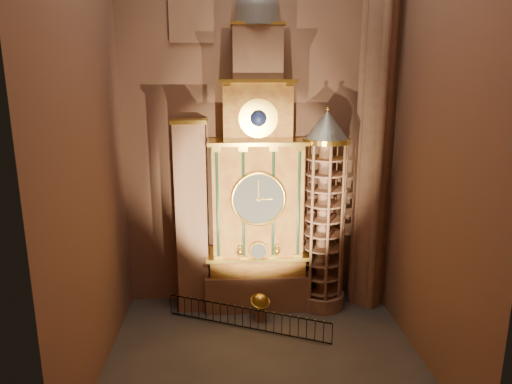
{
  "coord_description": "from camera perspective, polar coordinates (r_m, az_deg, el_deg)",
  "views": [
    {
      "loc": [
        -1.49,
        -18.05,
        12.05
      ],
      "look_at": [
        -0.18,
        3.0,
        6.9
      ],
      "focal_mm": 32.0,
      "sensor_mm": 36.0,
      "label": 1
    }
  ],
  "objects": [
    {
      "name": "wall_back",
      "position": [
        24.12,
        -0.01,
        11.22
      ],
      "size": [
        22.0,
        0.0,
        22.0
      ],
      "primitive_type": "plane",
      "rotation": [
        1.57,
        0.0,
        0.0
      ],
      "color": "brown",
      "rests_on": "floor"
    },
    {
      "name": "celestial_globe",
      "position": [
        24.12,
        0.52,
        -13.86
      ],
      "size": [
        1.3,
        1.27,
        1.48
      ],
      "color": "#8C634C",
      "rests_on": "floor"
    },
    {
      "name": "stair_turret",
      "position": [
        24.25,
        8.47,
        -2.68
      ],
      "size": [
        2.5,
        2.5,
        10.8
      ],
      "color": "#8C634C",
      "rests_on": "floor"
    },
    {
      "name": "gothic_pier",
      "position": [
        24.29,
        14.93,
        10.78
      ],
      "size": [
        2.04,
        2.04,
        22.0
      ],
      "color": "#8C634C",
      "rests_on": "floor"
    },
    {
      "name": "floor",
      "position": [
        21.75,
        1.03,
        -19.93
      ],
      "size": [
        14.0,
        14.0,
        0.0
      ],
      "primitive_type": "plane",
      "color": "#383330",
      "rests_on": "ground"
    },
    {
      "name": "wall_right",
      "position": [
        19.97,
        21.94,
        9.73
      ],
      "size": [
        0.0,
        22.0,
        22.0
      ],
      "primitive_type": "plane",
      "rotation": [
        1.57,
        0.0,
        -1.57
      ],
      "color": "brown",
      "rests_on": "floor"
    },
    {
      "name": "iron_railing",
      "position": [
        23.46,
        -1.2,
        -15.5
      ],
      "size": [
        7.86,
        3.48,
        1.1
      ],
      "color": "black",
      "rests_on": "floor"
    },
    {
      "name": "astronomical_clock",
      "position": [
        23.68,
        0.15,
        0.6
      ],
      "size": [
        5.6,
        2.41,
        16.7
      ],
      "color": "#8C634C",
      "rests_on": "floor"
    },
    {
      "name": "portrait_tower",
      "position": [
        24.11,
        -7.96,
        -3.05
      ],
      "size": [
        1.8,
        1.6,
        10.2
      ],
      "color": "#8C634C",
      "rests_on": "floor"
    },
    {
      "name": "wall_left",
      "position": [
        18.9,
        -20.81,
        9.66
      ],
      "size": [
        0.0,
        22.0,
        22.0
      ],
      "primitive_type": "plane",
      "rotation": [
        1.57,
        0.0,
        1.57
      ],
      "color": "brown",
      "rests_on": "floor"
    }
  ]
}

